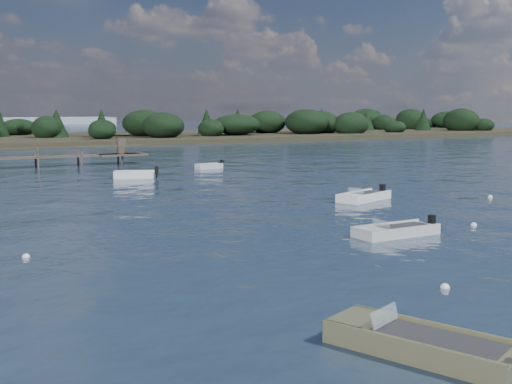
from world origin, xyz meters
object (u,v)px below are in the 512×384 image
dinghy_near_olive (421,348)px  tender_far_white (134,176)px  tender_far_grey_b (209,167)px  dinghy_mid_white_b (364,198)px  dinghy_mid_white_a (396,233)px

dinghy_near_olive → tender_far_white: (5.27, 41.53, 0.02)m
dinghy_near_olive → tender_far_grey_b: bearing=72.9°
tender_far_grey_b → tender_far_white: (-9.06, -5.03, 0.03)m
tender_far_grey_b → dinghy_mid_white_b: dinghy_mid_white_b is taller
dinghy_mid_white_a → tender_far_grey_b: bearing=81.2°
tender_far_grey_b → dinghy_near_olive: size_ratio=0.62×
dinghy_near_olive → tender_far_white: 41.86m
tender_far_grey_b → dinghy_mid_white_a: dinghy_mid_white_a is taller
dinghy_mid_white_b → dinghy_mid_white_a: bearing=-119.4°
tender_far_grey_b → tender_far_white: tender_far_white is taller
dinghy_near_olive → dinghy_mid_white_a: 14.84m
tender_far_grey_b → dinghy_near_olive: (-14.33, -46.55, 0.01)m
tender_far_grey_b → tender_far_white: size_ratio=0.82×
dinghy_near_olive → tender_far_white: size_ratio=1.32×
tender_far_grey_b → dinghy_mid_white_a: bearing=-98.8°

